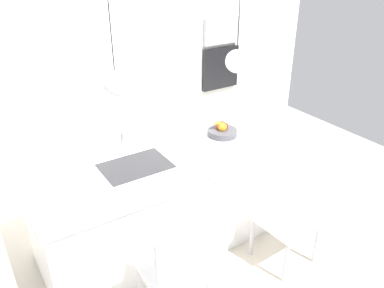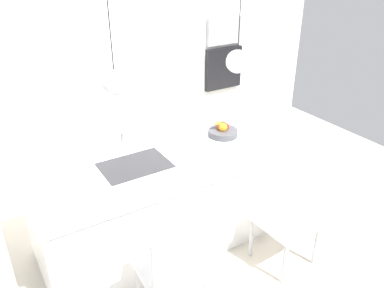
{
  "view_description": "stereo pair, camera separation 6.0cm",
  "coord_description": "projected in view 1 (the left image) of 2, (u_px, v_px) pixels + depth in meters",
  "views": [
    {
      "loc": [
        -1.58,
        -2.6,
        2.51
      ],
      "look_at": [
        0.1,
        0.0,
        0.94
      ],
      "focal_mm": 36.6,
      "sensor_mm": 36.0,
      "label": 1
    },
    {
      "loc": [
        -1.53,
        -2.63,
        2.51
      ],
      "look_at": [
        0.1,
        0.0,
        0.94
      ],
      "focal_mm": 36.6,
      "sensor_mm": 36.0,
      "label": 2
    }
  ],
  "objects": [
    {
      "name": "floor",
      "position": [
        183.0,
        231.0,
        3.85
      ],
      "size": [
        6.6,
        6.6,
        0.0
      ],
      "primitive_type": "plane",
      "color": "beige",
      "rests_on": "ground"
    },
    {
      "name": "back_wall",
      "position": [
        107.0,
        63.0,
        4.49
      ],
      "size": [
        6.0,
        0.1,
        2.6
      ],
      "primitive_type": "cube",
      "color": "white",
      "rests_on": "ground"
    },
    {
      "name": "kitchen_island",
      "position": [
        183.0,
        193.0,
        3.65
      ],
      "size": [
        2.7,
        0.97,
        0.89
      ],
      "color": "white",
      "rests_on": "ground"
    },
    {
      "name": "sink_basin",
      "position": [
        136.0,
        166.0,
        3.23
      ],
      "size": [
        0.56,
        0.4,
        0.02
      ],
      "primitive_type": "cube",
      "color": "#2D2D30",
      "rests_on": "kitchen_island"
    },
    {
      "name": "faucet",
      "position": [
        123.0,
        141.0,
        3.32
      ],
      "size": [
        0.02,
        0.17,
        0.22
      ],
      "color": "silver",
      "rests_on": "kitchen_island"
    },
    {
      "name": "fruit_bowl",
      "position": [
        222.0,
        130.0,
        3.73
      ],
      "size": [
        0.28,
        0.28,
        0.16
      ],
      "color": "#4C4C51",
      "rests_on": "kitchen_island"
    },
    {
      "name": "microwave",
      "position": [
        221.0,
        31.0,
        5.1
      ],
      "size": [
        0.54,
        0.08,
        0.34
      ],
      "primitive_type": "cube",
      "color": "#9E9EA3",
      "rests_on": "back_wall"
    },
    {
      "name": "oven",
      "position": [
        220.0,
        68.0,
        5.33
      ],
      "size": [
        0.56,
        0.08,
        0.56
      ],
      "primitive_type": "cube",
      "color": "black",
      "rests_on": "back_wall"
    },
    {
      "name": "chair_near",
      "position": [
        177.0,
        269.0,
        2.69
      ],
      "size": [
        0.46,
        0.46,
        0.92
      ],
      "color": "silver",
      "rests_on": "ground"
    },
    {
      "name": "chair_middle",
      "position": [
        293.0,
        218.0,
        3.26
      ],
      "size": [
        0.47,
        0.47,
        0.85
      ],
      "color": "white",
      "rests_on": "ground"
    },
    {
      "name": "pendant_light_left",
      "position": [
        116.0,
        83.0,
        2.84
      ],
      "size": [
        0.2,
        0.2,
        0.8
      ],
      "color": "silver"
    },
    {
      "name": "pendant_light_right",
      "position": [
        237.0,
        61.0,
        3.39
      ],
      "size": [
        0.2,
        0.2,
        0.8
      ],
      "color": "silver"
    }
  ]
}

